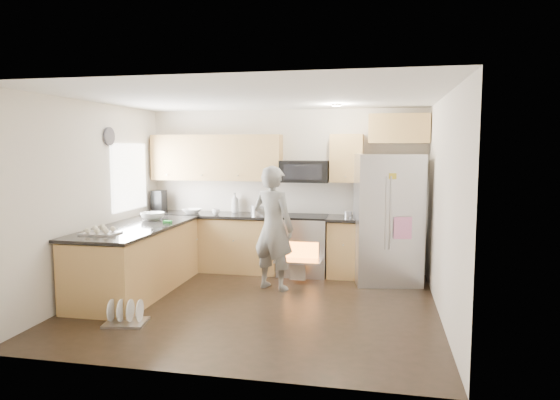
% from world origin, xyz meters
% --- Properties ---
extents(ground, '(4.50, 4.50, 0.00)m').
position_xyz_m(ground, '(0.00, 0.00, 0.00)').
color(ground, black).
rests_on(ground, ground).
extents(room_shell, '(4.54, 4.04, 2.62)m').
position_xyz_m(room_shell, '(-0.04, 0.02, 1.67)').
color(room_shell, silver).
rests_on(room_shell, ground).
extents(back_cabinet_run, '(4.45, 0.64, 2.50)m').
position_xyz_m(back_cabinet_run, '(-0.59, 1.75, 0.96)').
color(back_cabinet_run, '#B58748').
rests_on(back_cabinet_run, ground).
extents(peninsula, '(0.96, 2.36, 1.03)m').
position_xyz_m(peninsula, '(-1.75, 0.25, 0.46)').
color(peninsula, '#B58748').
rests_on(peninsula, ground).
extents(stove_range, '(0.76, 0.97, 1.79)m').
position_xyz_m(stove_range, '(0.35, 1.69, 0.68)').
color(stove_range, '#B7B7BC').
rests_on(stove_range, ground).
extents(refrigerator, '(1.04, 0.87, 1.90)m').
position_xyz_m(refrigerator, '(1.64, 1.45, 0.95)').
color(refrigerator, '#B7B7BC').
rests_on(refrigerator, ground).
extents(person, '(0.75, 0.62, 1.74)m').
position_xyz_m(person, '(0.06, 0.77, 0.87)').
color(person, gray).
rests_on(person, ground).
extents(dish_rack, '(0.50, 0.43, 0.28)m').
position_xyz_m(dish_rack, '(-1.28, -0.94, 0.08)').
color(dish_rack, '#B7B7BC').
rests_on(dish_rack, ground).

